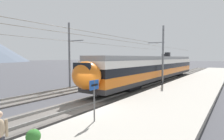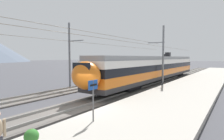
# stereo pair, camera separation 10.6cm
# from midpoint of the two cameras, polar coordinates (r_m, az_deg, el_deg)

# --- Properties ---
(ground_plane) EXTENTS (400.00, 400.00, 0.00)m
(ground_plane) POSITION_cam_midpoint_polar(r_m,az_deg,el_deg) (13.16, -9.02, -12.51)
(ground_plane) COLOR #424247
(platform_slab) EXTENTS (120.00, 6.18, 0.34)m
(platform_slab) POSITION_cam_midpoint_polar(r_m,az_deg,el_deg) (10.82, 8.10, -15.20)
(platform_slab) COLOR #A39E93
(platform_slab) RESTS_ON ground
(track_near) EXTENTS (120.00, 3.00, 0.28)m
(track_near) POSITION_cam_midpoint_polar(r_m,az_deg,el_deg) (13.95, -12.70, -11.31)
(track_near) COLOR #5B5651
(track_near) RESTS_ON ground
(track_far) EXTENTS (120.00, 3.00, 0.28)m
(track_far) POSITION_cam_midpoint_polar(r_m,az_deg,el_deg) (18.30, -24.88, -7.94)
(track_far) COLOR #5B5651
(track_far) RESTS_ON ground
(train_near_platform) EXTENTS (32.62, 2.91, 4.27)m
(train_near_platform) POSITION_cam_midpoint_polar(r_m,az_deg,el_deg) (28.36, 13.57, 0.79)
(train_near_platform) COLOR #2D2D30
(train_near_platform) RESTS_ON track_near
(train_far_track) EXTENTS (31.51, 2.93, 4.27)m
(train_far_track) POSITION_cam_midpoint_polar(r_m,az_deg,el_deg) (44.36, 13.58, 1.86)
(train_far_track) COLOR #2D2D30
(train_far_track) RESTS_ON track_far
(catenary_mast_mid) EXTENTS (49.26, 2.21, 7.74)m
(catenary_mast_mid) POSITION_cam_midpoint_polar(r_m,az_deg,el_deg) (24.98, 15.10, 4.51)
(catenary_mast_mid) COLOR slate
(catenary_mast_mid) RESTS_ON ground
(catenary_mast_far_side) EXTENTS (49.26, 2.51, 8.03)m
(catenary_mast_far_side) POSITION_cam_midpoint_polar(r_m,az_deg,el_deg) (24.11, -12.44, 4.92)
(catenary_mast_far_side) COLOR slate
(catenary_mast_far_side) RESTS_ON ground
(platform_sign) EXTENTS (0.70, 0.08, 2.18)m
(platform_sign) POSITION_cam_midpoint_polar(r_m,az_deg,el_deg) (9.84, -5.49, -6.46)
(platform_sign) COLOR #59595B
(platform_sign) RESTS_ON platform_slab
(potted_plant_platform_edge) EXTENTS (0.53, 0.53, 0.76)m
(potted_plant_platform_edge) POSITION_cam_midpoint_polar(r_m,az_deg,el_deg) (7.79, -22.97, -18.51)
(potted_plant_platform_edge) COLOR brown
(potted_plant_platform_edge) RESTS_ON platform_slab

